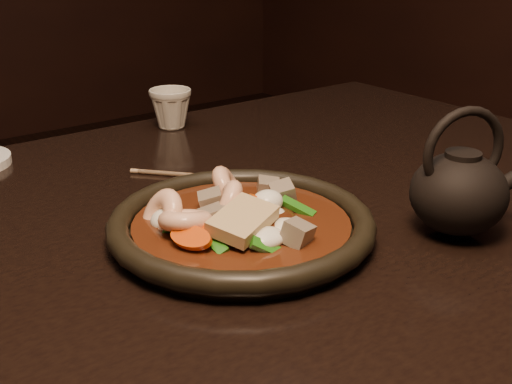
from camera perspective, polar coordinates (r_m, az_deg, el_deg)
table at (r=0.82m, az=-8.91°, el=-8.46°), size 1.60×0.90×0.75m
plate at (r=0.75m, az=-1.30°, el=-2.98°), size 0.31×0.31×0.03m
stirfry at (r=0.75m, az=-2.01°, el=-2.50°), size 0.22×0.22×0.07m
soy_dish at (r=0.80m, az=-8.86°, el=-2.25°), size 0.09×0.09×0.01m
tea_cup at (r=1.19m, az=-7.58°, el=7.49°), size 0.08×0.08×0.08m
chopsticks at (r=0.94m, az=-4.17°, el=1.37°), size 0.16×0.19×0.01m
teapot at (r=0.78m, az=17.64°, el=0.26°), size 0.14×0.11×0.15m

